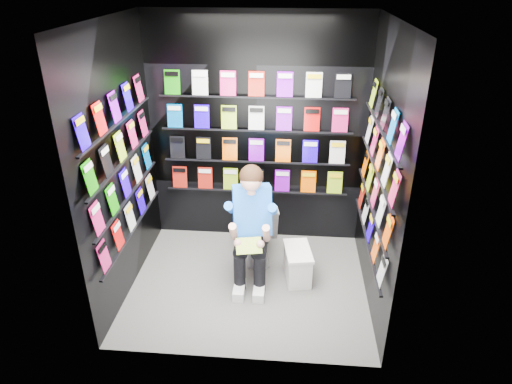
{
  "coord_description": "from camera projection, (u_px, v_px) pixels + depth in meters",
  "views": [
    {
      "loc": [
        0.4,
        -3.8,
        2.98
      ],
      "look_at": [
        0.07,
        0.15,
        1.0
      ],
      "focal_mm": 32.0,
      "sensor_mm": 36.0,
      "label": 1
    }
  ],
  "objects": [
    {
      "name": "wall_left",
      "position": [
        120.0,
        165.0,
        4.25
      ],
      "size": [
        0.04,
        2.0,
        2.6
      ],
      "primitive_type": "cube",
      "color": "black",
      "rests_on": "floor"
    },
    {
      "name": "longbox_lid",
      "position": [
        298.0,
        251.0,
        4.69
      ],
      "size": [
        0.33,
        0.49,
        0.03
      ],
      "primitive_type": "cube",
      "rotation": [
        0.0,
        0.0,
        0.16
      ],
      "color": "white",
      "rests_on": "longbox"
    },
    {
      "name": "reader",
      "position": [
        252.0,
        211.0,
        4.57
      ],
      "size": [
        0.65,
        0.84,
        1.39
      ],
      "primitive_type": null,
      "rotation": [
        0.0,
        0.0,
        0.19
      ],
      "color": "#2E75EB",
      "rests_on": "toilet"
    },
    {
      "name": "wall_front",
      "position": [
        233.0,
        226.0,
        3.27
      ],
      "size": [
        2.4,
        0.04,
        2.6
      ],
      "primitive_type": "cube",
      "color": "black",
      "rests_on": "floor"
    },
    {
      "name": "comics_left",
      "position": [
        123.0,
        165.0,
        4.25
      ],
      "size": [
        0.06,
        1.7,
        1.37
      ],
      "primitive_type": null,
      "color": "#C21961",
      "rests_on": "wall_left"
    },
    {
      "name": "held_comic",
      "position": [
        249.0,
        246.0,
        4.34
      ],
      "size": [
        0.27,
        0.19,
        0.1
      ],
      "primitive_type": "cube",
      "rotation": [
        -0.96,
        0.0,
        0.19
      ],
      "color": "green",
      "rests_on": "reader"
    },
    {
      "name": "wall_right",
      "position": [
        381.0,
        174.0,
        4.07
      ],
      "size": [
        0.04,
        2.0,
        2.6
      ],
      "primitive_type": "cube",
      "color": "black",
      "rests_on": "floor"
    },
    {
      "name": "comics_right",
      "position": [
        378.0,
        174.0,
        4.07
      ],
      "size": [
        0.06,
        1.7,
        1.37
      ],
      "primitive_type": null,
      "color": "#C21961",
      "rests_on": "wall_right"
    },
    {
      "name": "floor",
      "position": [
        249.0,
        284.0,
        4.74
      ],
      "size": [
        2.4,
        2.4,
        0.0
      ],
      "primitive_type": "plane",
      "color": "#60605E",
      "rests_on": "ground"
    },
    {
      "name": "longbox",
      "position": [
        297.0,
        265.0,
        4.77
      ],
      "size": [
        0.3,
        0.46,
        0.32
      ],
      "primitive_type": "cube",
      "rotation": [
        0.0,
        0.0,
        0.16
      ],
      "color": "white",
      "rests_on": "floor"
    },
    {
      "name": "comics_back",
      "position": [
        256.0,
        134.0,
        5.03
      ],
      "size": [
        2.1,
        0.06,
        1.37
      ],
      "primitive_type": null,
      "color": "#C21961",
      "rests_on": "wall_back"
    },
    {
      "name": "wall_back",
      "position": [
        257.0,
        134.0,
        5.05
      ],
      "size": [
        2.4,
        0.04,
        2.6
      ],
      "primitive_type": "cube",
      "color": "black",
      "rests_on": "floor"
    },
    {
      "name": "ceiling",
      "position": [
        246.0,
        18.0,
        3.58
      ],
      "size": [
        2.4,
        2.4,
        0.0
      ],
      "primitive_type": "plane",
      "color": "white",
      "rests_on": "floor"
    },
    {
      "name": "toilet",
      "position": [
        255.0,
        226.0,
        5.09
      ],
      "size": [
        0.55,
        0.82,
        0.73
      ],
      "primitive_type": "imported",
      "rotation": [
        0.0,
        0.0,
        3.33
      ],
      "color": "white",
      "rests_on": "floor"
    }
  ]
}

